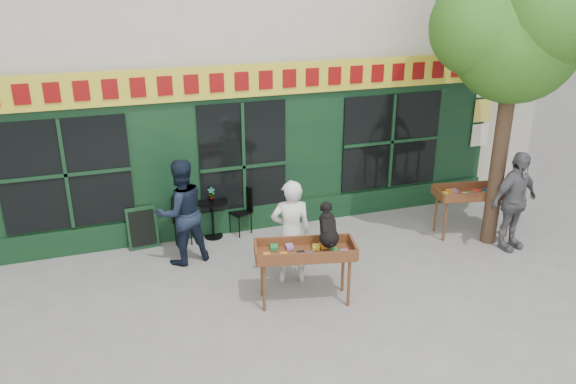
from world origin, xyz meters
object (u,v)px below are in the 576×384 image
at_px(dog, 328,224).
at_px(bistro_table, 212,211).
at_px(book_cart_center, 305,254).
at_px(book_cart_right, 474,195).
at_px(woman, 291,232).
at_px(man_left, 181,212).
at_px(man_right, 514,201).

height_order(dog, bistro_table, dog).
height_order(book_cart_center, book_cart_right, same).
bearing_deg(bistro_table, dog, -66.35).
bearing_deg(woman, man_left, -26.82).
height_order(woman, man_right, man_right).
distance_m(man_right, man_left, 6.02).
bearing_deg(bistro_table, book_cart_center, -72.34).
relative_size(man_right, bistro_table, 2.47).
bearing_deg(book_cart_right, dog, -150.49).
relative_size(dog, book_cart_right, 0.38).
bearing_deg(man_right, book_cart_right, 101.69).
xyz_separation_m(book_cart_center, bistro_table, (-0.87, 2.74, -0.28)).
xyz_separation_m(dog, man_left, (-1.92, 1.99, -0.34)).
distance_m(book_cart_center, bistro_table, 2.89).
bearing_deg(book_cart_center, bistro_table, 120.19).
bearing_deg(man_right, woman, 167.76).
distance_m(woman, bistro_table, 2.30).
bearing_deg(woman, dog, 129.10).
xyz_separation_m(woman, book_cart_right, (3.97, 0.59, -0.08)).
xyz_separation_m(book_cart_right, bistro_table, (-4.85, 1.50, -0.28)).
height_order(woman, man_left, man_left).
bearing_deg(book_cart_center, book_cart_right, 29.88).
xyz_separation_m(book_cart_center, book_cart_right, (3.97, 1.24, 0.00)).
distance_m(dog, book_cart_right, 3.87).
distance_m(book_cart_right, man_left, 5.59).
distance_m(dog, man_left, 2.79).
bearing_deg(book_cart_right, woman, -161.65).
height_order(man_right, man_left, man_left).
relative_size(book_cart_right, man_right, 0.84).
relative_size(woman, man_right, 0.96).
bearing_deg(book_cart_center, man_right, 19.09).
distance_m(book_cart_right, man_right, 0.82).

